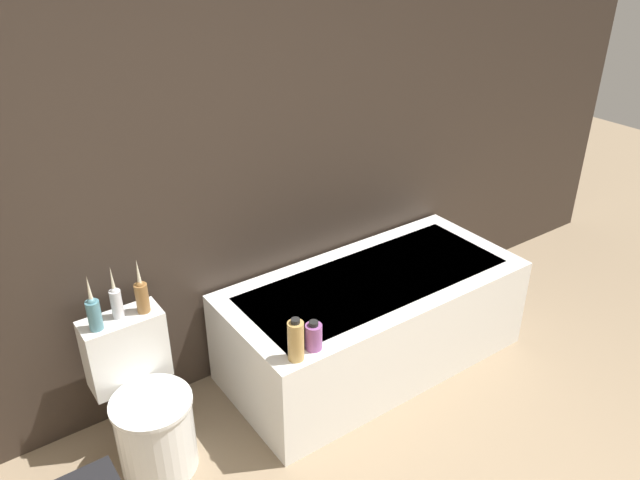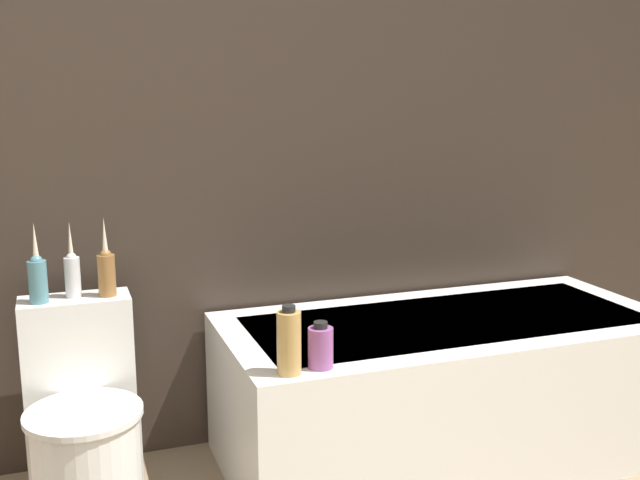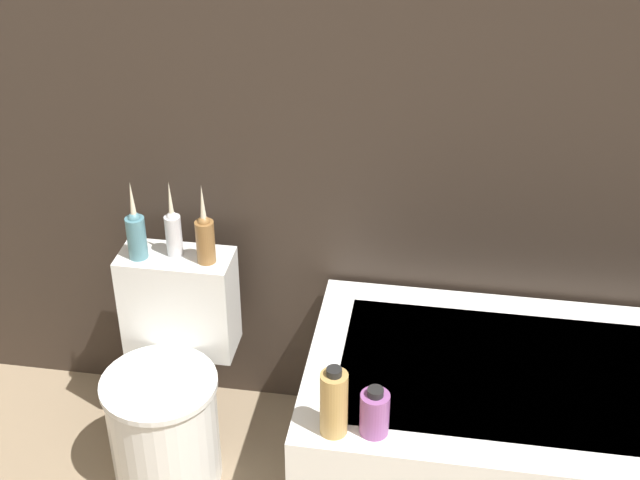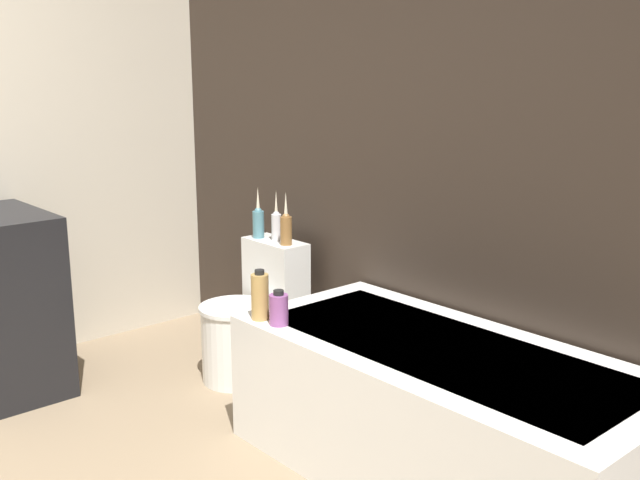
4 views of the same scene
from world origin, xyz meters
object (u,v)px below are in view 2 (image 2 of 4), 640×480
Objects in this scene: vase_gold at (38,276)px; vase_silver at (72,272)px; vase_bronze at (106,270)px; shampoo_bottle_short at (321,347)px; toilet at (84,429)px; shampoo_bottle_tall at (289,342)px; bathtub at (445,387)px.

vase_gold is 1.03× the size of vase_silver.
vase_bronze is (0.22, 0.01, 0.00)m from vase_gold.
vase_bronze is at bearing 138.75° from shampoo_bottle_short.
toilet is 0.78m from shampoo_bottle_tall.
vase_silver is 1.22× the size of shampoo_bottle_tall.
vase_gold is at bearing 143.39° from shampoo_bottle_tall.
shampoo_bottle_short is (0.11, 0.02, -0.03)m from shampoo_bottle_tall.
vase_bronze is at bearing -12.59° from vase_silver.
shampoo_bottle_short is (-0.62, -0.30, 0.34)m from bathtub.
shampoo_bottle_tall is (0.59, -0.56, -0.14)m from vase_silver.
shampoo_bottle_short is at bearing -37.74° from vase_silver.
shampoo_bottle_short reaches higher than bathtub.
vase_gold is 1.26× the size of shampoo_bottle_tall.
vase_silver is at bearing 90.00° from toilet.
shampoo_bottle_tall is (0.48, -0.53, -0.14)m from vase_bronze.
toilet is 3.26× the size of shampoo_bottle_tall.
toilet is 0.52m from vase_silver.
bathtub is 1.43m from vase_silver.
bathtub is 6.41× the size of vase_silver.
vase_silver is 0.11m from vase_bronze.
toilet is (-1.32, 0.05, 0.02)m from bathtub.
shampoo_bottle_short is (0.81, -0.51, -0.17)m from vase_gold.
vase_bronze is (0.11, -0.02, 0.00)m from vase_silver.
bathtub is at bearing 26.24° from shampoo_bottle_short.
bathtub is 2.40× the size of toilet.
shampoo_bottle_tall is at bearing -36.61° from vase_gold.
shampoo_bottle_tall is at bearing -156.18° from bathtub.
vase_bronze is at bearing 56.41° from toilet.
vase_bronze is (0.11, 0.17, 0.49)m from toilet.
vase_bronze reaches higher than vase_silver.
shampoo_bottle_tall is at bearing -171.82° from shampoo_bottle_short.
vase_gold is at bearing 171.84° from bathtub.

